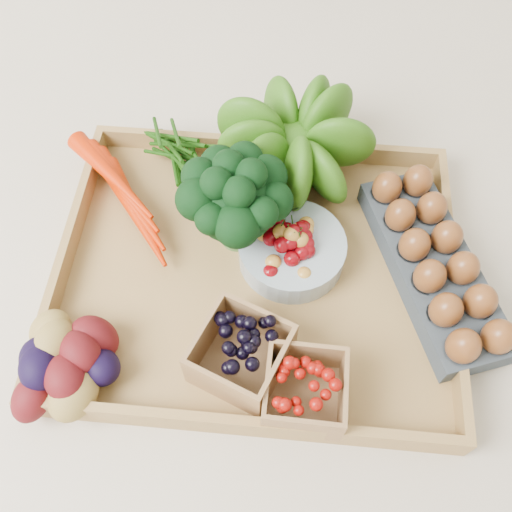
# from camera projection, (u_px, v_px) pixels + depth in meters

# --- Properties ---
(ground) EXTENTS (4.00, 4.00, 0.00)m
(ground) POSITION_uv_depth(u_px,v_px,m) (256.00, 277.00, 0.82)
(ground) COLOR beige
(ground) RESTS_ON ground
(tray) EXTENTS (0.55, 0.45, 0.01)m
(tray) POSITION_uv_depth(u_px,v_px,m) (256.00, 275.00, 0.82)
(tray) COLOR #A47E45
(tray) RESTS_ON ground
(carrots) EXTENTS (0.22, 0.15, 0.05)m
(carrots) POSITION_uv_depth(u_px,v_px,m) (123.00, 190.00, 0.85)
(carrots) COLOR red
(carrots) RESTS_ON tray
(lettuce) EXTENTS (0.16, 0.16, 0.16)m
(lettuce) POSITION_uv_depth(u_px,v_px,m) (298.00, 139.00, 0.83)
(lettuce) COLOR #25510C
(lettuce) RESTS_ON tray
(broccoli) EXTENTS (0.15, 0.15, 0.12)m
(broccoli) POSITION_uv_depth(u_px,v_px,m) (236.00, 216.00, 0.79)
(broccoli) COLOR black
(broccoli) RESTS_ON tray
(cherry_bowl) EXTENTS (0.15, 0.15, 0.04)m
(cherry_bowl) POSITION_uv_depth(u_px,v_px,m) (292.00, 250.00, 0.80)
(cherry_bowl) COLOR #8C9EA5
(cherry_bowl) RESTS_ON tray
(egg_carton) EXTENTS (0.20, 0.32, 0.04)m
(egg_carton) POSITION_uv_depth(u_px,v_px,m) (432.00, 268.00, 0.79)
(egg_carton) COLOR #353D43
(egg_carton) RESTS_ON tray
(potatoes) EXTENTS (0.16, 0.16, 0.09)m
(potatoes) POSITION_uv_depth(u_px,v_px,m) (59.00, 359.00, 0.69)
(potatoes) COLOR #430A0D
(potatoes) RESTS_ON tray
(punnet_blackberry) EXTENTS (0.14, 0.14, 0.07)m
(punnet_blackberry) POSITION_uv_depth(u_px,v_px,m) (241.00, 354.00, 0.71)
(punnet_blackberry) COLOR black
(punnet_blackberry) RESTS_ON tray
(punnet_raspberry) EXTENTS (0.10, 0.10, 0.07)m
(punnet_raspberry) POSITION_uv_depth(u_px,v_px,m) (305.00, 390.00, 0.69)
(punnet_raspberry) COLOR maroon
(punnet_raspberry) RESTS_ON tray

